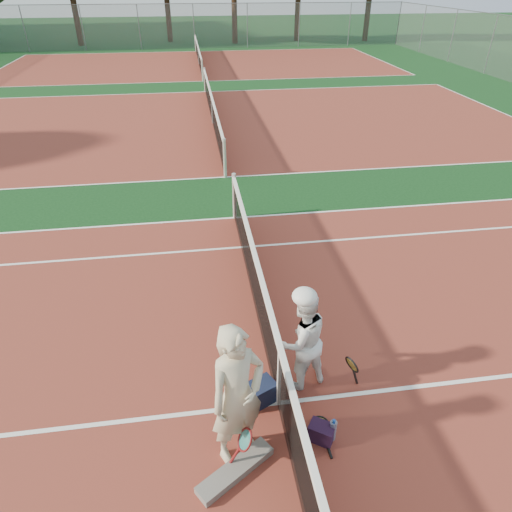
# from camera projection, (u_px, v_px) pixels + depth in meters

# --- Properties ---
(ground) EXTENTS (130.00, 130.00, 0.00)m
(ground) POSITION_uv_depth(u_px,v_px,m) (278.00, 403.00, 6.09)
(ground) COLOR black
(ground) RESTS_ON ground
(court_main) EXTENTS (23.77, 10.97, 0.01)m
(court_main) POSITION_uv_depth(u_px,v_px,m) (278.00, 403.00, 6.08)
(court_main) COLOR maroon
(court_main) RESTS_ON ground
(court_far_a) EXTENTS (23.77, 10.97, 0.01)m
(court_far_a) POSITION_uv_depth(u_px,v_px,m) (213.00, 123.00, 17.43)
(court_far_a) COLOR maroon
(court_far_a) RESTS_ON ground
(court_far_b) EXTENTS (23.77, 10.97, 0.01)m
(court_far_b) POSITION_uv_depth(u_px,v_px,m) (199.00, 64.00, 28.77)
(court_far_b) COLOR maroon
(court_far_b) RESTS_ON ground
(net_main) EXTENTS (0.10, 10.98, 1.02)m
(net_main) POSITION_uv_depth(u_px,v_px,m) (279.00, 376.00, 5.82)
(net_main) COLOR black
(net_main) RESTS_ON ground
(net_far_a) EXTENTS (0.10, 10.98, 1.02)m
(net_far_a) POSITION_uv_depth(u_px,v_px,m) (212.00, 110.00, 17.16)
(net_far_a) COLOR black
(net_far_a) RESTS_ON ground
(net_far_b) EXTENTS (0.10, 10.98, 1.02)m
(net_far_b) POSITION_uv_depth(u_px,v_px,m) (198.00, 55.00, 28.50)
(net_far_b) COLOR black
(net_far_b) RESTS_ON ground
(fence_back) EXTENTS (32.00, 0.06, 3.00)m
(fence_back) POSITION_uv_depth(u_px,v_px,m) (194.00, 27.00, 33.86)
(fence_back) COLOR slate
(fence_back) RESTS_ON ground
(player_a) EXTENTS (0.81, 0.72, 1.88)m
(player_a) POSITION_uv_depth(u_px,v_px,m) (237.00, 396.00, 5.00)
(player_a) COLOR beige
(player_a) RESTS_ON ground
(player_b) EXTENTS (0.88, 0.77, 1.52)m
(player_b) POSITION_uv_depth(u_px,v_px,m) (302.00, 340.00, 6.03)
(player_b) COLOR white
(player_b) RESTS_ON ground
(racket_red) EXTENTS (0.38, 0.34, 0.54)m
(racket_red) POSITION_uv_depth(u_px,v_px,m) (245.00, 448.00, 5.21)
(racket_red) COLOR maroon
(racket_red) RESTS_ON ground
(racket_black_held) EXTENTS (0.32, 0.34, 0.57)m
(racket_black_held) POSITION_uv_depth(u_px,v_px,m) (351.00, 373.00, 6.16)
(racket_black_held) COLOR black
(racket_black_held) RESTS_ON ground
(racket_spare) EXTENTS (0.28, 0.60, 0.03)m
(racket_spare) POSITION_uv_depth(u_px,v_px,m) (321.00, 425.00, 5.77)
(racket_spare) COLOR black
(racket_spare) RESTS_ON ground
(sports_bag_navy) EXTENTS (0.48, 0.42, 0.32)m
(sports_bag_navy) POSITION_uv_depth(u_px,v_px,m) (260.00, 393.00, 6.03)
(sports_bag_navy) COLOR #101832
(sports_bag_navy) RESTS_ON ground
(sports_bag_purple) EXTENTS (0.36, 0.34, 0.24)m
(sports_bag_purple) POSITION_uv_depth(u_px,v_px,m) (321.00, 433.00, 5.56)
(sports_bag_purple) COLOR black
(sports_bag_purple) RESTS_ON ground
(net_cover_canvas) EXTENTS (0.95, 0.73, 0.10)m
(net_cover_canvas) POSITION_uv_depth(u_px,v_px,m) (235.00, 470.00, 5.21)
(net_cover_canvas) COLOR #635E5A
(net_cover_canvas) RESTS_ON ground
(water_bottle) EXTENTS (0.09, 0.09, 0.30)m
(water_bottle) POSITION_uv_depth(u_px,v_px,m) (333.00, 430.00, 5.55)
(water_bottle) COLOR #C2DFF6
(water_bottle) RESTS_ON ground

